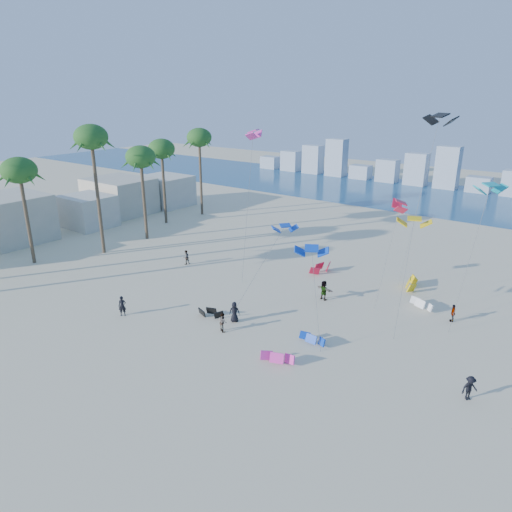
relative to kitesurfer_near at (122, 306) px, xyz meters
The scene contains 10 objects.
ground 8.07m from the kitesurfer_near, 55.23° to the right, with size 220.00×220.00×0.00m, color beige.
ocean 65.58m from the kitesurfer_near, 86.00° to the left, with size 220.00×220.00×0.00m, color navy.
kitesurfer_near is the anchor object (origin of this frame).
kitesurfer_mid 9.40m from the kitesurfer_near, 19.71° to the left, with size 0.77×0.60×1.59m, color gray.
kitesurfers_far 18.24m from the kitesurfer_near, 37.24° to the left, with size 37.94×15.85×1.90m.
grounded_kites 19.65m from the kitesurfer_near, 44.20° to the left, with size 16.88×21.94×0.99m.
flying_kites 28.82m from the kitesurfer_near, 43.99° to the left, with size 33.50×22.40×17.22m.
palm_row 23.15m from the kitesurfer_near, 152.20° to the left, with size 7.90×44.80×15.52m.
beachfront_buildings 32.46m from the kitesurfer_near, 153.96° to the left, with size 11.50×43.00×6.00m.
distant_skyline 75.52m from the kitesurfer_near, 87.43° to the left, with size 85.00×3.00×8.40m.
Camera 1 is at (26.96, -15.90, 18.66)m, focal length 32.70 mm.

